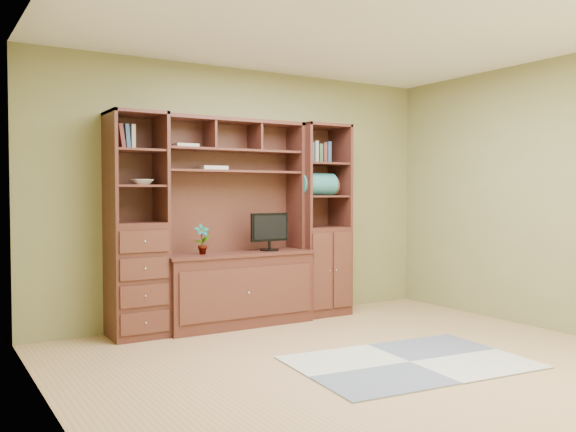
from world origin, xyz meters
TOP-DOWN VIEW (x-y plane):
  - room at (0.00, 0.00)m, footprint 4.60×4.10m
  - center_hutch at (-0.22, 1.73)m, footprint 1.54×0.53m
  - left_tower at (-1.22, 1.77)m, footprint 0.50×0.45m
  - right_tower at (0.80, 1.77)m, footprint 0.55×0.45m
  - rug at (0.31, -0.18)m, footprint 1.88×1.34m
  - monitor at (0.13, 1.70)m, footprint 0.44×0.22m
  - orchid at (-0.61, 1.70)m, footprint 0.15×0.10m
  - magazines at (-0.44, 1.82)m, footprint 0.25×0.19m
  - bowl at (-1.17, 1.77)m, footprint 0.21×0.21m
  - blanket_teal at (0.71, 1.73)m, footprint 0.41×0.24m
  - blanket_red at (0.87, 1.85)m, footprint 0.38×0.21m

SIDE VIEW (x-z plane):
  - rug at x=0.31m, z-range 0.00..0.01m
  - orchid at x=-0.61m, z-range 0.73..1.02m
  - monitor at x=0.13m, z-range 0.73..1.26m
  - center_hutch at x=-0.22m, z-range 0.00..2.05m
  - left_tower at x=-1.22m, z-range 0.00..2.05m
  - right_tower at x=0.80m, z-range 0.00..2.05m
  - room at x=0.00m, z-range -0.02..2.62m
  - blanket_red at x=0.87m, z-range 1.29..1.50m
  - blanket_teal at x=0.71m, z-range 1.29..1.53m
  - bowl at x=-1.17m, z-range 1.39..1.44m
  - magazines at x=-0.44m, z-range 1.54..1.58m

